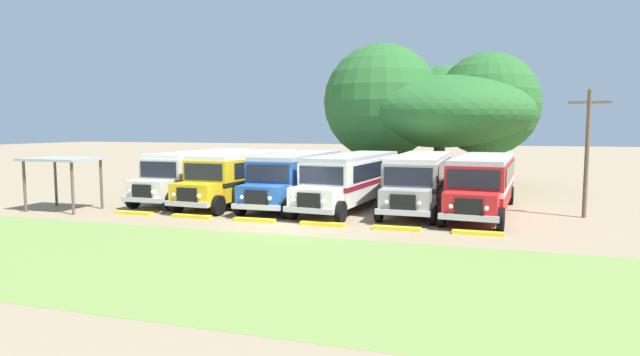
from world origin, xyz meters
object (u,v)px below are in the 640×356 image
utility_pole (587,149)px  parked_bus_slot_5 (483,181)px  broad_shade_tree (434,107)px  parked_bus_slot_1 (245,174)px  parked_bus_slot_3 (352,177)px  parked_bus_slot_2 (298,175)px  parked_bus_slot_4 (420,178)px  parked_bus_slot_0 (202,172)px  waiting_shelter (63,163)px

utility_pole → parked_bus_slot_5: bearing=175.9°
parked_bus_slot_5 → broad_shade_tree: bearing=-157.7°
parked_bus_slot_1 → parked_bus_slot_3: (6.40, -0.07, 0.00)m
broad_shade_tree → utility_pole: bearing=-55.9°
parked_bus_slot_3 → parked_bus_slot_5: size_ratio=1.00×
parked_bus_slot_2 → parked_bus_slot_4: size_ratio=1.00×
parked_bus_slot_0 → parked_bus_slot_5: (16.37, -0.49, 0.00)m
broad_shade_tree → waiting_shelter: size_ratio=4.24×
parked_bus_slot_1 → utility_pole: size_ratio=1.81×
parked_bus_slot_0 → waiting_shelter: (-4.28, -6.48, 0.87)m
utility_pole → parked_bus_slot_3: bearing=179.2°
parked_bus_slot_2 → parked_bus_slot_4: (6.78, 0.45, 0.00)m
parked_bus_slot_1 → broad_shade_tree: 15.84m
utility_pole → parked_bus_slot_4: bearing=173.9°
parked_bus_slot_3 → waiting_shelter: 15.09m
parked_bus_slot_1 → utility_pole: utility_pole is taller
parked_bus_slot_5 → waiting_shelter: 21.53m
utility_pole → parked_bus_slot_1: bearing=179.3°
parked_bus_slot_3 → parked_bus_slot_4: (3.54, 0.69, 0.00)m
parked_bus_slot_4 → parked_bus_slot_3: bearing=-78.3°
parked_bus_slot_2 → waiting_shelter: bearing=-60.7°
waiting_shelter → parked_bus_slot_5: bearing=16.2°
parked_bus_slot_1 → parked_bus_slot_3: size_ratio=0.99×
parked_bus_slot_5 → broad_shade_tree: broad_shade_tree is taller
parked_bus_slot_3 → parked_bus_slot_0: bearing=-88.3°
parked_bus_slot_4 → parked_bus_slot_1: bearing=-85.8°
utility_pole → waiting_shelter: utility_pole is taller
parked_bus_slot_1 → parked_bus_slot_3: 6.40m
utility_pole → waiting_shelter: 25.92m
parked_bus_slot_1 → parked_bus_slot_2: size_ratio=1.01×
parked_bus_slot_0 → utility_pole: 21.08m
parked_bus_slot_1 → utility_pole: bearing=92.7°
parked_bus_slot_3 → parked_bus_slot_5: (6.76, 0.19, 0.00)m
parked_bus_slot_1 → parked_bus_slot_4: bearing=97.0°
parked_bus_slot_3 → broad_shade_tree: bearing=170.7°
parked_bus_slot_4 → waiting_shelter: 18.63m
parked_bus_slot_5 → parked_bus_slot_3: bearing=-83.0°
parked_bus_slot_5 → parked_bus_slot_2: bearing=-84.9°
parked_bus_slot_2 → waiting_shelter: parked_bus_slot_2 is taller
parked_bus_slot_0 → parked_bus_slot_4: bearing=91.2°
parked_bus_slot_3 → broad_shade_tree: 13.05m
parked_bus_slot_3 → broad_shade_tree: broad_shade_tree is taller
parked_bus_slot_3 → utility_pole: (11.38, -0.15, 1.67)m
parked_bus_slot_0 → parked_bus_slot_1: (3.21, -0.61, 0.00)m
parked_bus_slot_4 → parked_bus_slot_5: (3.22, -0.51, 0.00)m
parked_bus_slot_2 → broad_shade_tree: size_ratio=0.71×
parked_bus_slot_1 → parked_bus_slot_5: (13.16, 0.12, 0.00)m
broad_shade_tree → waiting_shelter: bearing=-134.0°
parked_bus_slot_3 → parked_bus_slot_4: size_ratio=1.01×
parked_bus_slot_1 → parked_bus_slot_3: same height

